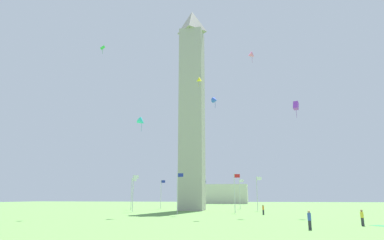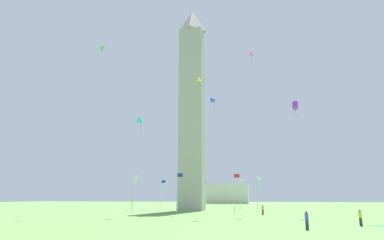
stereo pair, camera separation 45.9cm
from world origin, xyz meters
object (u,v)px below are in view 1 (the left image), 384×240
Objects in this scene: flagpole_s at (132,192)px; person_orange_shirt at (263,210)px; kite_yellow_delta at (198,80)px; kite_cyan_delta at (142,122)px; flagpole_n at (257,192)px; flagpole_e at (202,193)px; obelisk_monument at (192,104)px; kite_blue_delta at (215,100)px; kite_purple_box at (296,106)px; person_yellow_shirt at (362,218)px; person_blue_shirt at (309,220)px; flagpole_nw at (235,191)px; flagpole_sw at (133,191)px; distant_building at (225,194)px; kite_green_diamond at (103,48)px; flagpole_ne at (240,192)px; flagpole_se at (161,193)px; picnic_blanket_near_first_person at (381,226)px; kite_pink_delta at (252,55)px; flagpole_w at (178,191)px.

flagpole_s is 4.37× the size of person_orange_shirt.
kite_cyan_delta is (-7.23, -12.33, -10.96)m from kite_yellow_delta.
flagpole_e is at bearing 135.00° from flagpole_n.
obelisk_monument reaches higher than flagpole_s.
flagpole_n is at bearing -0.00° from flagpole_s.
flagpole_s is at bearing 180.00° from flagpole_n.
kite_blue_delta is (21.83, -22.92, 13.62)m from flagpole_s.
obelisk_monument reaches higher than kite_purple_box.
person_orange_shirt is (14.66, -28.30, -3.13)m from flagpole_e.
person_blue_shirt is at bearing 82.51° from person_yellow_shirt.
flagpole_nw is 22.69m from kite_yellow_delta.
distant_building reaches higher than flagpole_sw.
flagpole_sw is at bearing 76.11° from kite_green_diamond.
flagpole_se is at bearing 180.00° from flagpole_ne.
obelisk_monument is at bearing 127.55° from picnic_blanket_near_first_person.
kite_pink_delta is (-6.68, 4.52, 11.49)m from kite_purple_box.
picnic_blanket_near_first_person is (30.02, -11.22, -14.66)m from kite_cyan_delta.
flagpole_w and flagpole_nw have the same top height.
kite_pink_delta reaches higher than kite_yellow_delta.
kite_pink_delta reaches higher than flagpole_s.
person_blue_shirt is 41.26m from kite_yellow_delta.
flagpole_ne is at bearing 53.95° from kite_green_diamond.
flagpole_s is 19.62m from flagpole_w.
kite_blue_delta reaches higher than flagpole_ne.
flagpole_s is 2.97× the size of kite_cyan_delta.
flagpole_e is at bearing 90.00° from flagpole_w.
flagpole_ne is 1.00× the size of flagpole_s.
person_orange_shirt is 28.22m from kite_pink_delta.
flagpole_w is 22.21m from kite_yellow_delta.
distant_building is (-13.87, 79.20, 0.20)m from flagpole_n.
kite_green_diamond is (-26.43, -20.92, 25.20)m from flagpole_n.
kite_pink_delta is at bearing 28.27° from kite_cyan_delta.
flagpole_n is 3.92× the size of kite_blue_delta.
person_yellow_shirt is 24.02m from kite_purple_box.
flagpole_n and flagpole_w have the same top height.
flagpole_n is 19.62m from flagpole_e.
flagpole_e is at bearing 117.44° from kite_pink_delta.
kite_yellow_delta is 41.60m from picnic_blanket_near_first_person.
flagpole_e is 38.32m from kite_cyan_delta.
flagpole_ne is 4.18× the size of person_blue_shirt.
flagpole_ne is at bearing -81.96° from distant_building.
picnic_blanket_near_first_person is (11.34, -19.48, -0.80)m from person_orange_shirt.
flagpole_e is 40.03m from kite_blue_delta.
flagpole_ne is at bearing 22.50° from flagpole_s.
kite_purple_box is (30.46, -7.72, 13.56)m from flagpole_sw.
flagpole_w is at bearing -22.50° from flagpole_sw.
person_yellow_shirt is (14.31, -24.64, -3.13)m from flagpole_nw.
flagpole_ne is 1.00× the size of flagpole_sw.
distant_building is (0.07, 79.20, -19.62)m from obelisk_monument.
person_orange_shirt is at bearing -81.11° from distant_building.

